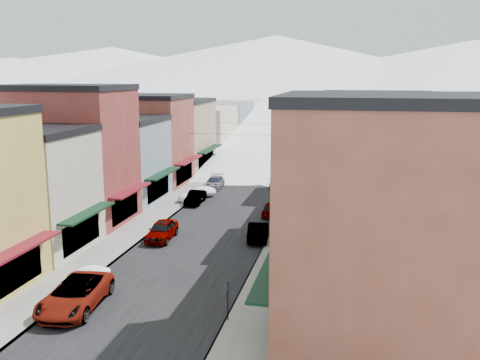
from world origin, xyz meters
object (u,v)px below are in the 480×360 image
at_px(car_dark_hatch, 195,197).
at_px(trash_can, 291,219).
at_px(car_green_sedan, 258,231).
at_px(car_silver_sedan, 162,230).
at_px(streetlamp_near, 282,187).
at_px(fire_hydrant, 269,270).
at_px(car_white_suv, 75,295).

relative_size(car_dark_hatch, trash_can, 4.13).
bearing_deg(car_green_sedan, car_silver_sedan, 4.45).
xyz_separation_m(car_dark_hatch, car_green_sedan, (8.58, -10.88, 0.07)).
bearing_deg(car_silver_sedan, streetlamp_near, 44.84).
bearing_deg(streetlamp_near, trash_can, -68.62).
bearing_deg(fire_hydrant, car_green_sedan, 104.80).
bearing_deg(car_dark_hatch, car_white_suv, -90.46).
bearing_deg(fire_hydrant, car_dark_hatch, 119.52).
bearing_deg(trash_can, car_green_sedan, -115.95).
relative_size(car_white_suv, car_dark_hatch, 1.49).
xyz_separation_m(car_silver_sedan, fire_hydrant, (9.89, -6.47, -0.24)).
relative_size(car_white_suv, trash_can, 6.17).
bearing_deg(car_silver_sedan, trash_can, 29.01).
bearing_deg(car_dark_hatch, car_green_sedan, -53.13).
distance_m(car_dark_hatch, streetlamp_near, 10.21).
distance_m(fire_hydrant, trash_can, 12.56).
xyz_separation_m(car_white_suv, streetlamp_near, (9.08, 22.94, 2.04)).
distance_m(car_white_suv, trash_can, 22.21).
distance_m(car_silver_sedan, car_green_sedan, 7.93).
relative_size(car_silver_sedan, car_green_sedan, 1.02).
bearing_deg(car_dark_hatch, streetlamp_near, -19.05).
height_order(car_dark_hatch, streetlamp_near, streetlamp_near).
height_order(fire_hydrant, trash_can, trash_can).
bearing_deg(car_white_suv, streetlamp_near, 63.53).
distance_m(car_dark_hatch, fire_hydrant, 21.70).
height_order(trash_can, streetlamp_near, streetlamp_near).
bearing_deg(streetlamp_near, car_white_suv, -111.60).
height_order(car_white_suv, car_dark_hatch, car_white_suv).
height_order(car_green_sedan, fire_hydrant, car_green_sedan).
height_order(car_dark_hatch, car_green_sedan, car_green_sedan).
distance_m(fire_hydrant, streetlamp_near, 16.08).
bearing_deg(trash_can, car_silver_sedan, -148.65).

